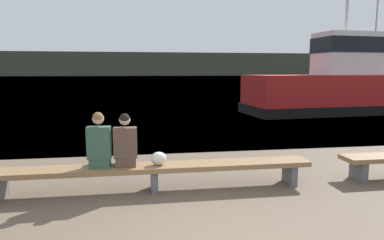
{
  "coord_description": "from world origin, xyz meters",
  "views": [
    {
      "loc": [
        -0.63,
        -3.58,
        2.15
      ],
      "look_at": [
        0.75,
        5.35,
        0.83
      ],
      "focal_mm": 32.0,
      "sensor_mm": 36.0,
      "label": 1
    }
  ],
  "objects_px": {
    "person_left": "(99,144)",
    "moored_sailboat": "(376,88)",
    "tugboat_red": "(341,88)",
    "shopping_bag": "(159,159)",
    "bench_main": "(154,170)",
    "person_right": "(125,144)"
  },
  "relations": [
    {
      "from": "person_left",
      "to": "moored_sailboat",
      "type": "xyz_separation_m",
      "value": [
        19.78,
        19.32,
        -0.17
      ]
    },
    {
      "from": "tugboat_red",
      "to": "shopping_bag",
      "type": "bearing_deg",
      "value": 131.11
    },
    {
      "from": "bench_main",
      "to": "tugboat_red",
      "type": "bearing_deg",
      "value": 45.53
    },
    {
      "from": "shopping_bag",
      "to": "tugboat_red",
      "type": "xyz_separation_m",
      "value": [
        9.85,
        10.13,
        0.67
      ]
    },
    {
      "from": "person_left",
      "to": "person_right",
      "type": "bearing_deg",
      "value": 0.14
    },
    {
      "from": "person_right",
      "to": "moored_sailboat",
      "type": "relative_size",
      "value": 0.11
    },
    {
      "from": "bench_main",
      "to": "shopping_bag",
      "type": "height_order",
      "value": "shopping_bag"
    },
    {
      "from": "person_left",
      "to": "shopping_bag",
      "type": "relative_size",
      "value": 3.53
    },
    {
      "from": "bench_main",
      "to": "tugboat_red",
      "type": "distance_m",
      "value": 14.21
    },
    {
      "from": "bench_main",
      "to": "shopping_bag",
      "type": "xyz_separation_m",
      "value": [
        0.08,
        -0.01,
        0.21
      ]
    },
    {
      "from": "bench_main",
      "to": "person_right",
      "type": "bearing_deg",
      "value": 179.13
    },
    {
      "from": "person_left",
      "to": "tugboat_red",
      "type": "relative_size",
      "value": 0.1
    },
    {
      "from": "person_right",
      "to": "tugboat_red",
      "type": "xyz_separation_m",
      "value": [
        10.42,
        10.11,
        0.39
      ]
    },
    {
      "from": "person_left",
      "to": "tugboat_red",
      "type": "xyz_separation_m",
      "value": [
        10.86,
        10.11,
        0.38
      ]
    },
    {
      "from": "person_left",
      "to": "tugboat_red",
      "type": "bearing_deg",
      "value": 42.95
    },
    {
      "from": "shopping_bag",
      "to": "tugboat_red",
      "type": "height_order",
      "value": "tugboat_red"
    },
    {
      "from": "shopping_bag",
      "to": "moored_sailboat",
      "type": "distance_m",
      "value": 26.95
    },
    {
      "from": "bench_main",
      "to": "moored_sailboat",
      "type": "distance_m",
      "value": 27.0
    },
    {
      "from": "moored_sailboat",
      "to": "shopping_bag",
      "type": "bearing_deg",
      "value": 152.8
    },
    {
      "from": "shopping_bag",
      "to": "person_left",
      "type": "bearing_deg",
      "value": 178.95
    },
    {
      "from": "shopping_bag",
      "to": "tugboat_red",
      "type": "relative_size",
      "value": 0.03
    },
    {
      "from": "person_right",
      "to": "moored_sailboat",
      "type": "distance_m",
      "value": 27.33
    }
  ]
}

